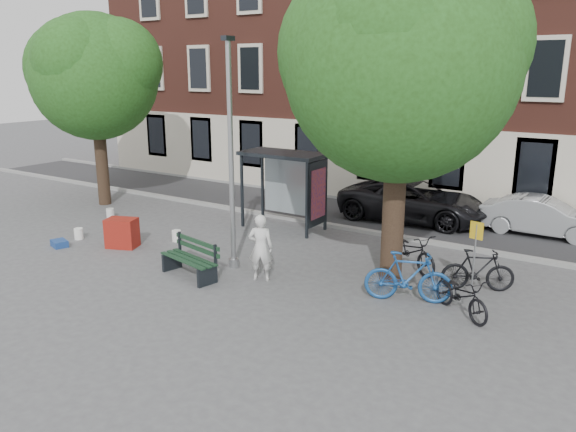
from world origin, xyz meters
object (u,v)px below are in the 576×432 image
at_px(lamppost, 231,168).
at_px(bike_c, 462,295).
at_px(bus_shelter, 295,174).
at_px(bike_d, 478,270).
at_px(bench, 191,260).
at_px(bike_a, 410,251).
at_px(painter, 261,248).
at_px(notice_sign, 475,243).
at_px(car_dark, 413,201).
at_px(car_silver, 542,216).
at_px(bike_b, 408,277).
at_px(red_stand, 122,233).

distance_m(lamppost, bike_c, 6.60).
height_order(bus_shelter, bike_d, bus_shelter).
distance_m(bench, bike_a, 5.90).
bearing_deg(bike_d, lamppost, 82.39).
distance_m(painter, bike_c, 5.04).
bearing_deg(bike_d, bench, 90.16).
height_order(bike_a, notice_sign, notice_sign).
xyz_separation_m(lamppost, painter, (1.20, -0.38, -1.91)).
relative_size(lamppost, car_dark, 1.16).
relative_size(car_dark, car_silver, 1.37).
bearing_deg(bike_c, bike_a, 79.21).
distance_m(lamppost, bike_a, 5.32).
bearing_deg(car_dark, bus_shelter, 134.11).
height_order(lamppost, car_dark, lamppost).
xyz_separation_m(lamppost, car_dark, (2.36, 7.36, -2.05)).
height_order(painter, car_dark, painter).
distance_m(bike_c, car_silver, 7.63).
bearing_deg(bike_a, car_dark, 49.98).
height_order(bike_b, notice_sign, notice_sign).
distance_m(bike_b, car_silver, 7.75).
bearing_deg(bike_a, bike_d, -74.79).
bearing_deg(lamppost, painter, -17.60).
bearing_deg(notice_sign, bike_d, 100.34).
relative_size(bench, red_stand, 2.16).
xyz_separation_m(painter, bench, (-1.69, -0.81, -0.44)).
bearing_deg(bike_b, car_silver, -33.14).
distance_m(bike_c, car_dark, 8.02).
bearing_deg(bike_d, bike_c, 157.58).
bearing_deg(bus_shelter, car_dark, 47.66).
bearing_deg(bench, bike_a, 50.45).
bearing_deg(car_dark, painter, 167.95).
bearing_deg(car_dark, notice_sign, -151.08).
xyz_separation_m(lamppost, bike_b, (4.91, 0.36, -2.17)).
bearing_deg(bike_c, painter, 133.75).
relative_size(bike_b, bike_d, 1.16).
distance_m(bike_b, bike_d, 1.98).
xyz_separation_m(bus_shelter, notice_sign, (6.69, -2.61, -0.58)).
xyz_separation_m(bike_a, bike_b, (0.75, -2.09, 0.08)).
xyz_separation_m(bike_d, car_silver, (0.47, 5.99, 0.10)).
bearing_deg(notice_sign, bike_c, -74.49).
bearing_deg(bike_a, bus_shelter, 100.70).
distance_m(bike_a, car_silver, 5.99).
height_order(bike_c, notice_sign, notice_sign).
bearing_deg(lamppost, bench, -112.24).
height_order(bike_c, red_stand, bike_c).
relative_size(bus_shelter, bench, 1.46).
relative_size(lamppost, car_silver, 1.60).
relative_size(bus_shelter, bike_a, 1.40).
xyz_separation_m(bench, notice_sign, (6.57, 2.69, 0.90)).
height_order(bus_shelter, bike_a, bus_shelter).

